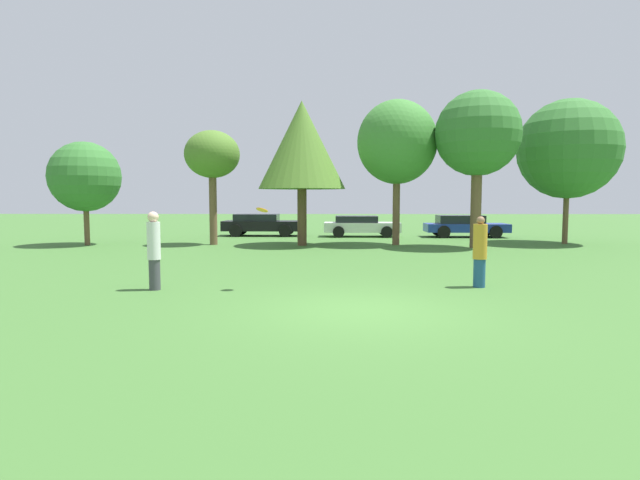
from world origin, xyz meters
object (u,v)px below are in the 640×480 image
object	(u,v)px
tree_1	(212,156)
parked_car_white	(361,225)
tree_3	(397,143)
parked_car_blue	(464,225)
frisbee	(262,210)
tree_5	(568,149)
person_thrower	(154,249)
tree_0	(85,177)
parked_car_black	(261,224)
tree_4	(478,135)
person_catcher	(480,252)
tree_2	(302,145)

from	to	relation	value
tree_1	parked_car_white	size ratio (longest dim) A/B	1.23
tree_3	parked_car_blue	distance (m)	7.79
frisbee	tree_5	distance (m)	18.28
person_thrower	tree_5	size ratio (longest dim) A/B	0.27
person_thrower	parked_car_white	world-z (taller)	person_thrower
person_thrower	tree_5	distance (m)	20.40
tree_0	tree_5	bearing A→B (deg)	2.61
parked_car_black	parked_car_blue	xyz separation A→B (m)	(11.60, -0.77, -0.03)
tree_0	tree_4	size ratio (longest dim) A/B	0.70
person_thrower	parked_car_black	xyz separation A→B (m)	(0.34, 17.41, -0.29)
frisbee	tree_5	xyz separation A→B (m)	(13.10, 12.48, 2.61)
tree_3	parked_car_white	world-z (taller)	tree_3
person_catcher	parked_car_white	world-z (taller)	person_catcher
tree_2	parked_car_blue	distance (m)	11.04
tree_5	parked_car_blue	world-z (taller)	tree_5
person_thrower	parked_car_blue	xyz separation A→B (m)	(11.93, 16.64, -0.32)
person_catcher	parked_car_blue	world-z (taller)	person_catcher
parked_car_black	parked_car_white	distance (m)	5.79
tree_1	parked_car_white	bearing A→B (deg)	34.80
frisbee	tree_0	distance (m)	15.05
person_catcher	parked_car_black	world-z (taller)	person_catcher
person_thrower	tree_4	xyz separation A→B (m)	(10.73, 10.42, 3.98)
parked_car_black	parked_car_white	size ratio (longest dim) A/B	1.06
person_catcher	frisbee	world-z (taller)	frisbee
tree_2	tree_4	size ratio (longest dim) A/B	0.97
tree_0	parked_car_blue	size ratio (longest dim) A/B	1.04
tree_1	tree_3	world-z (taller)	tree_3
tree_5	person_catcher	bearing A→B (deg)	-122.76
parked_car_black	parked_car_white	world-z (taller)	parked_car_black
person_thrower	parked_car_blue	world-z (taller)	person_thrower
tree_4	person_catcher	bearing A→B (deg)	-105.79
person_thrower	parked_car_black	size ratio (longest dim) A/B	0.41
person_catcher	tree_4	distance (m)	11.12
tree_1	tree_3	size ratio (longest dim) A/B	0.79
person_thrower	frisbee	distance (m)	2.76
tree_3	parked_car_black	world-z (taller)	tree_3
tree_3	parked_car_black	xyz separation A→B (m)	(-7.08, 5.61, -4.08)
tree_0	tree_2	distance (m)	10.19
tree_0	tree_1	xyz separation A→B (m)	(5.88, 0.31, 0.99)
tree_2	tree_4	distance (m)	7.81
person_catcher	tree_5	world-z (taller)	tree_5
parked_car_white	tree_0	bearing A→B (deg)	-156.15
tree_2	parked_car_white	world-z (taller)	tree_2
tree_3	tree_1	bearing A→B (deg)	179.90
tree_1	parked_car_white	world-z (taller)	tree_1
tree_2	person_thrower	bearing A→B (deg)	-104.65
tree_5	parked_car_white	bearing A→B (deg)	155.59
person_catcher	tree_0	world-z (taller)	tree_0
frisbee	parked_car_black	bearing A→B (deg)	97.42
tree_5	parked_car_black	bearing A→B (deg)	162.43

